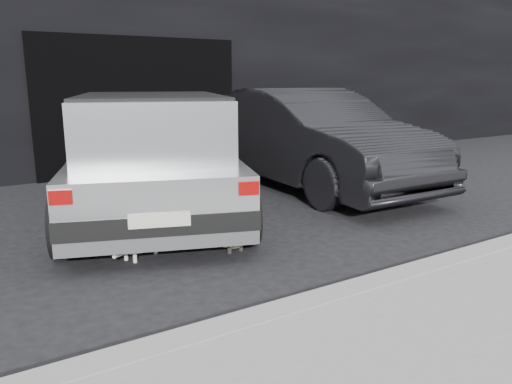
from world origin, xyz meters
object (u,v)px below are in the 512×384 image
silver_hatchback (153,151)px  cat_white (143,240)px  cat_siamese (229,237)px  second_car (308,138)px

silver_hatchback → cat_white: 1.76m
cat_siamese → silver_hatchback: bearing=-88.7°
second_car → cat_siamese: (-2.76, -2.14, -0.69)m
second_car → cat_siamese: bearing=-140.3°
second_car → cat_white: 4.13m
second_car → cat_siamese: 3.56m
second_car → silver_hatchback: bearing=-170.3°
silver_hatchback → second_car: bearing=27.4°
second_car → cat_siamese: size_ratio=5.75×
cat_white → silver_hatchback: bearing=128.8°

